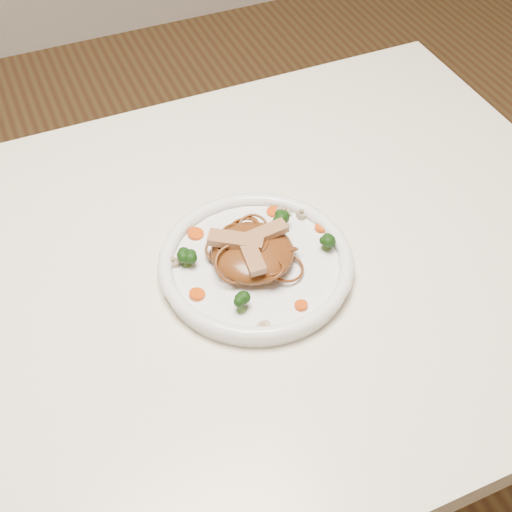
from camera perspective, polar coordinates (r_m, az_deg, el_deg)
name	(u,v)px	position (r m, az deg, el deg)	size (l,w,h in m)	color
ground	(222,503)	(1.58, -2.86, -19.74)	(4.00, 4.00, 0.00)	#54331C
table	(205,319)	(1.01, -4.22, -5.23)	(1.20, 0.80, 0.75)	#EFE3CA
plate	(256,267)	(0.93, 0.00, -0.92)	(0.26, 0.26, 0.02)	white
noodle_mound	(252,252)	(0.92, -0.29, 0.31)	(0.11, 0.11, 0.04)	brown
chicken_a	(264,233)	(0.91, 0.66, 1.89)	(0.07, 0.02, 0.01)	tan
chicken_b	(236,240)	(0.90, -1.69, 1.31)	(0.07, 0.02, 0.01)	tan
chicken_c	(251,254)	(0.89, -0.38, 0.13)	(0.07, 0.02, 0.01)	tan
broccoli_0	(280,219)	(0.96, 2.00, 3.11)	(0.03, 0.03, 0.03)	#14340A
broccoli_1	(186,257)	(0.92, -5.82, -0.09)	(0.02, 0.02, 0.03)	#14340A
broccoli_2	(241,302)	(0.86, -1.22, -3.84)	(0.03, 0.03, 0.03)	#14340A
broccoli_3	(327,240)	(0.94, 5.89, 1.29)	(0.03, 0.03, 0.03)	#14340A
carrot_0	(273,212)	(0.99, 1.44, 3.69)	(0.02, 0.02, 0.01)	#D04007
carrot_1	(197,294)	(0.89, -4.91, -3.17)	(0.02, 0.02, 0.01)	#D04007
carrot_2	(321,228)	(0.97, 5.42, 2.35)	(0.02, 0.02, 0.01)	#D04007
carrot_3	(196,234)	(0.96, -5.02, 1.85)	(0.02, 0.02, 0.01)	#D04007
carrot_4	(301,305)	(0.88, 3.76, -4.10)	(0.02, 0.02, 0.01)	#D04007
mushroom_0	(262,329)	(0.85, 0.54, -6.06)	(0.03, 0.03, 0.01)	tan
mushroom_1	(301,214)	(0.99, 3.76, 3.48)	(0.02, 0.02, 0.01)	tan
mushroom_2	(172,262)	(0.93, -6.94, -0.52)	(0.02, 0.02, 0.01)	tan
mushroom_3	(284,212)	(0.99, 2.32, 3.67)	(0.02, 0.02, 0.01)	tan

